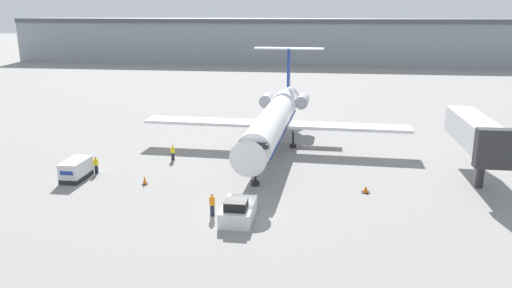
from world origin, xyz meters
name	(u,v)px	position (x,y,z in m)	size (l,w,h in m)	color
ground_plane	(240,218)	(0.00, 0.00, 0.00)	(600.00, 600.00, 0.00)	gray
terminal_building	(306,41)	(0.00, 120.00, 6.70)	(180.00, 16.80, 13.34)	#8C939E
airplane_main	(274,119)	(0.56, 20.38, 3.62)	(30.99, 31.95, 10.68)	white
pushback_tug	(238,211)	(-0.11, -0.25, 0.71)	(2.38, 4.47, 1.90)	silver
luggage_cart	(76,170)	(-17.15, 6.99, 0.95)	(1.80, 3.63, 1.90)	#232326
worker_near_tug	(212,204)	(-2.24, 0.09, 0.99)	(0.40, 0.26, 1.87)	#232838
worker_by_wing	(173,152)	(-9.84, 14.34, 0.89)	(0.40, 0.24, 1.70)	#232838
worker_on_apron	(96,165)	(-16.00, 8.85, 0.92)	(0.40, 0.25, 1.75)	#232838
traffic_cone_left	(145,180)	(-10.13, 6.43, 0.40)	(0.51, 0.51, 0.83)	black
traffic_cone_right	(366,189)	(10.13, 7.08, 0.29)	(0.72, 0.72, 0.62)	black
jet_bridge	(476,133)	(20.51, 12.57, 4.45)	(3.20, 13.22, 6.19)	#2D2D33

